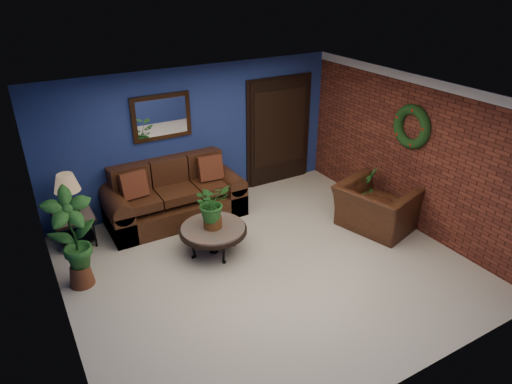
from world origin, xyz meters
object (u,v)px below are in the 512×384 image
end_table (74,221)px  table_lamp (67,189)px  armchair (376,207)px  sofa (174,200)px  side_chair (215,178)px  coffee_table (213,230)px

end_table → table_lamp: size_ratio=0.92×
armchair → table_lamp: bearing=50.1°
table_lamp → armchair: (4.45, -1.99, -0.58)m
sofa → table_lamp: (-1.66, -0.04, 0.62)m
table_lamp → side_chair: table_lamp is taller
end_table → side_chair: bearing=1.7°
sofa → coffee_table: size_ratio=2.24×
coffee_table → armchair: armchair is taller
end_table → table_lamp: (-0.00, 0.00, 0.55)m
end_table → side_chair: size_ratio=0.61×
sofa → armchair: 3.45m
coffee_table → side_chair: (0.69, 1.37, 0.16)m
side_chair → armchair: 2.86m
sofa → table_lamp: table_lamp is taller
coffee_table → armchair: (2.66, -0.69, -0.00)m
end_table → table_lamp: bearing=180.0°
coffee_table → armchair: 2.75m
table_lamp → side_chair: 2.51m
table_lamp → armchair: size_ratio=0.55×
table_lamp → end_table: bearing=0.0°
coffee_table → table_lamp: (-1.79, 1.30, 0.58)m
sofa → armchair: sofa is taller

